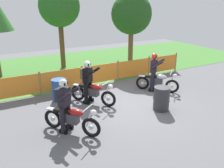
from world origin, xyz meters
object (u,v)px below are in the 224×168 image
(oil_drum, at_px, (161,99))
(rider_third, at_px, (64,103))
(spare_drum, at_px, (59,90))
(rider_lead, at_px, (88,80))
(rider_trailing, at_px, (154,71))
(motorcycle_trailing, at_px, (157,82))
(motorcycle_third, at_px, (71,119))
(motorcycle_lead, at_px, (93,92))

(oil_drum, bearing_deg, rider_third, 176.12)
(spare_drum, bearing_deg, oil_drum, -41.58)
(rider_lead, xyz_separation_m, rider_trailing, (3.06, -0.19, -0.03))
(motorcycle_trailing, height_order, spare_drum, motorcycle_trailing)
(rider_trailing, bearing_deg, rider_lead, -134.94)
(motorcycle_trailing, height_order, rider_third, rider_third)
(rider_lead, relative_size, rider_third, 1.00)
(rider_trailing, bearing_deg, motorcycle_third, -110.94)
(motorcycle_lead, bearing_deg, motorcycle_trailing, 51.76)
(motorcycle_trailing, bearing_deg, rider_lead, -137.25)
(motorcycle_lead, xyz_separation_m, oil_drum, (1.97, -1.72, -0.02))
(rider_third, relative_size, spare_drum, 1.92)
(motorcycle_trailing, xyz_separation_m, rider_trailing, (-0.12, 0.14, 0.48))
(rider_lead, distance_m, rider_third, 2.21)
(motorcycle_lead, distance_m, motorcycle_trailing, 3.06)
(motorcycle_third, distance_m, rider_trailing, 4.71)
(motorcycle_trailing, xyz_separation_m, motorcycle_third, (-4.51, -1.49, 0.02))
(rider_trailing, relative_size, rider_third, 1.00)
(motorcycle_lead, xyz_separation_m, rider_lead, (-0.13, 0.18, 0.49))
(spare_drum, bearing_deg, motorcycle_lead, -42.35)
(motorcycle_trailing, relative_size, oil_drum, 1.71)
(motorcycle_lead, height_order, rider_third, rider_third)
(rider_third, bearing_deg, oil_drum, 48.28)
(motorcycle_trailing, distance_m, rider_trailing, 0.51)
(motorcycle_third, bearing_deg, oil_drum, 50.95)
(oil_drum, xyz_separation_m, spare_drum, (-3.01, 2.67, 0.00))
(motorcycle_third, xyz_separation_m, rider_lead, (1.33, 1.82, 0.50))
(motorcycle_trailing, distance_m, rider_third, 4.86)
(motorcycle_third, xyz_separation_m, oil_drum, (3.42, -0.07, -0.01))
(rider_trailing, xyz_separation_m, spare_drum, (-3.98, 0.97, -0.48))
(rider_lead, distance_m, oil_drum, 2.87)
(spare_drum, bearing_deg, motorcycle_trailing, -15.09)
(rider_lead, bearing_deg, spare_drum, -165.57)
(motorcycle_third, bearing_deg, rider_trailing, 72.54)
(spare_drum, bearing_deg, rider_trailing, -13.68)
(motorcycle_lead, xyz_separation_m, rider_trailing, (2.93, -0.02, 0.46))
(rider_lead, height_order, spare_drum, rider_lead)
(motorcycle_trailing, relative_size, rider_lead, 0.89)
(motorcycle_trailing, bearing_deg, rider_third, -115.40)
(rider_lead, bearing_deg, motorcycle_third, -71.41)
(motorcycle_lead, distance_m, rider_trailing, 2.97)
(motorcycle_lead, bearing_deg, rider_trailing, 54.31)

